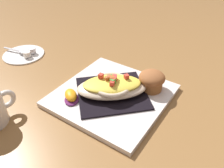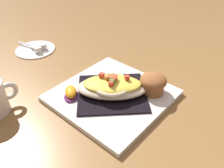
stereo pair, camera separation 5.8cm
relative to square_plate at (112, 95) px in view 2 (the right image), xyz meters
name	(u,v)px [view 2 (the right image)]	position (x,y,z in m)	size (l,w,h in m)	color
ground_plane	(112,97)	(0.00, 0.00, -0.01)	(2.60, 2.60, 0.00)	olive
square_plate	(112,95)	(0.00, 0.00, 0.00)	(0.27, 0.27, 0.01)	white
folded_napkin	(112,93)	(0.00, 0.00, 0.01)	(0.17, 0.16, 0.00)	black
gratin_dish	(112,86)	(0.00, 0.00, 0.03)	(0.18, 0.20, 0.05)	beige
muffin	(153,83)	(-0.06, -0.09, 0.03)	(0.07, 0.07, 0.05)	#9F5F30
orange_garnish	(71,93)	(0.06, 0.09, 0.02)	(0.06, 0.06, 0.02)	#5C2254
creamer_saucer	(35,49)	(0.37, 0.06, 0.00)	(0.14, 0.14, 0.01)	white
spoon	(33,46)	(0.37, 0.06, 0.01)	(0.09, 0.05, 0.01)	silver
creamer_cup_0	(38,49)	(0.34, 0.06, 0.01)	(0.02, 0.02, 0.02)	white
creamer_cup_1	(43,46)	(0.35, 0.03, 0.01)	(0.02, 0.02, 0.02)	white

